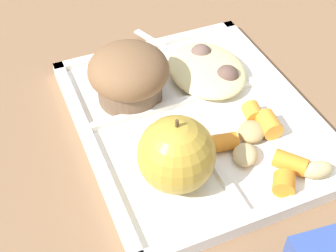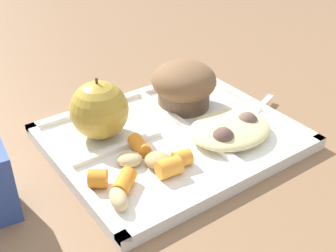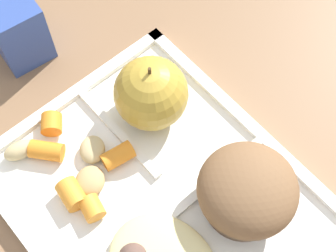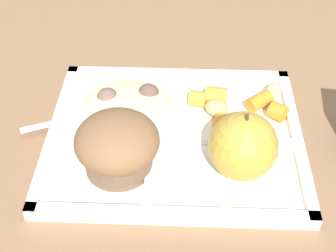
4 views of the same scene
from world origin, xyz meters
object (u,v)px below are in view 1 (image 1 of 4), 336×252
at_px(lunch_tray, 194,120).
at_px(plastic_fork, 178,55).
at_px(green_apple, 176,155).
at_px(bran_muffin, 129,75).

xyz_separation_m(lunch_tray, plastic_fork, (0.13, -0.03, 0.01)).
distance_m(green_apple, plastic_fork, 0.23).
height_order(lunch_tray, green_apple, green_apple).
distance_m(lunch_tray, green_apple, 0.11).
bearing_deg(lunch_tray, green_apple, 143.29).
distance_m(lunch_tray, plastic_fork, 0.13).
relative_size(green_apple, bran_muffin, 0.89).
xyz_separation_m(green_apple, bran_muffin, (0.15, -0.00, -0.00)).
distance_m(lunch_tray, bran_muffin, 0.10).
bearing_deg(green_apple, bran_muffin, -0.00).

